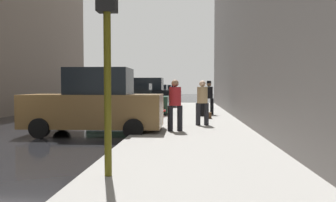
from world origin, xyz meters
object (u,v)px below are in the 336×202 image
object	(u,v)px
parked_silver_sedan	(165,92)
pedestrian_with_fedora	(209,96)
parked_red_hatchback	(161,93)
parked_black_suv	(146,95)
parked_bronze_suv	(95,104)
rolling_suitcase	(203,109)
parked_dark_green_sedan	(130,101)
pedestrian_in_red_jacket	(175,102)
traffic_light	(107,18)
fire_hydrant	(161,110)
parked_gray_coupe	(155,95)
pedestrian_in_tan_coat	(202,100)
duffel_bag	(208,115)

from	to	relation	value
parked_silver_sedan	pedestrian_with_fedora	bearing A→B (deg)	-80.40
parked_red_hatchback	parked_black_suv	bearing A→B (deg)	-90.00
parked_bronze_suv	parked_red_hatchback	xyz separation A→B (m)	(0.00, 25.28, -0.18)
parked_bronze_suv	rolling_suitcase	size ratio (longest dim) A/B	4.45
parked_dark_green_sedan	pedestrian_in_red_jacket	world-z (taller)	pedestrian_in_red_jacket
parked_dark_green_sedan	traffic_light	size ratio (longest dim) A/B	1.17
pedestrian_in_red_jacket	rolling_suitcase	bearing A→B (deg)	78.94
traffic_light	rolling_suitcase	world-z (taller)	traffic_light
parked_bronze_suv	pedestrian_in_red_jacket	size ratio (longest dim) A/B	2.70
parked_red_hatchback	rolling_suitcase	bearing A→B (deg)	-78.90
fire_hydrant	parked_gray_coupe	bearing A→B (deg)	97.40
fire_hydrant	rolling_suitcase	size ratio (longest dim) A/B	0.68
parked_bronze_suv	fire_hydrant	xyz separation A→B (m)	(1.80, 4.97, -0.54)
rolling_suitcase	parked_silver_sedan	bearing A→B (deg)	98.56
parked_black_suv	pedestrian_with_fedora	size ratio (longest dim) A/B	2.61
pedestrian_in_tan_coat	rolling_suitcase	xyz separation A→B (m)	(0.16, 4.06, -0.61)
parked_dark_green_sedan	parked_gray_coupe	distance (m)	12.43
rolling_suitcase	pedestrian_in_tan_coat	bearing A→B (deg)	-92.30
parked_black_suv	pedestrian_with_fedora	bearing A→B (deg)	-57.30
parked_black_suv	fire_hydrant	bearing A→B (deg)	-77.29
pedestrian_in_tan_coat	pedestrian_in_red_jacket	bearing A→B (deg)	-119.50
parked_silver_sedan	rolling_suitcase	xyz separation A→B (m)	(3.84, -25.51, -0.36)
parked_bronze_suv	parked_silver_sedan	bearing A→B (deg)	90.00
pedestrian_in_tan_coat	parked_gray_coupe	bearing A→B (deg)	102.06
parked_black_suv	parked_gray_coupe	bearing A→B (deg)	90.00
pedestrian_in_red_jacket	duffel_bag	world-z (taller)	pedestrian_in_red_jacket
parked_dark_green_sedan	parked_black_suv	distance (m)	6.55
parked_red_hatchback	traffic_light	world-z (taller)	traffic_light
pedestrian_in_tan_coat	parked_silver_sedan	bearing A→B (deg)	97.08
parked_bronze_suv	pedestrian_with_fedora	size ratio (longest dim) A/B	2.60
parked_silver_sedan	duffel_bag	xyz separation A→B (m)	(4.03, -26.88, -0.56)
pedestrian_in_red_jacket	pedestrian_in_tan_coat	xyz separation A→B (m)	(0.96, 1.70, 0.00)
parked_red_hatchback	fire_hydrant	bearing A→B (deg)	-84.92
fire_hydrant	pedestrian_in_tan_coat	bearing A→B (deg)	-60.57
parked_black_suv	fire_hydrant	world-z (taller)	parked_black_suv
parked_bronze_suv	duffel_bag	xyz separation A→B (m)	(4.03, 4.34, -0.74)
parked_gray_coupe	parked_silver_sedan	world-z (taller)	same
parked_dark_green_sedan	rolling_suitcase	bearing A→B (deg)	-10.47
pedestrian_with_fedora	pedestrian_in_red_jacket	xyz separation A→B (m)	(-1.48, -6.49, -0.03)
fire_hydrant	duffel_bag	distance (m)	2.32
rolling_suitcase	parked_bronze_suv	bearing A→B (deg)	-123.90
parked_black_suv	traffic_light	world-z (taller)	traffic_light
parked_silver_sedan	traffic_light	distance (m)	36.89
pedestrian_with_fedora	duffel_bag	size ratio (longest dim) A/B	4.04
parked_dark_green_sedan	fire_hydrant	bearing A→B (deg)	-38.91
pedestrian_with_fedora	pedestrian_in_tan_coat	bearing A→B (deg)	-96.21
pedestrian_in_tan_coat	fire_hydrant	bearing A→B (deg)	119.43
parked_red_hatchback	pedestrian_with_fedora	world-z (taller)	pedestrian_with_fedora
parked_dark_green_sedan	parked_silver_sedan	size ratio (longest dim) A/B	1.00
parked_gray_coupe	duffel_bag	distance (m)	15.08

